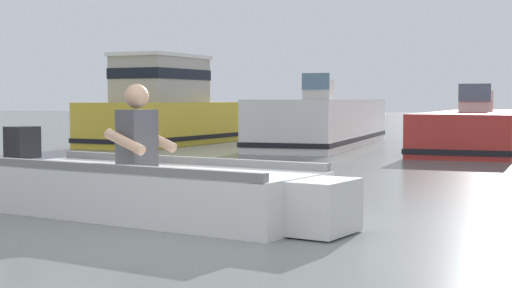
{
  "coord_description": "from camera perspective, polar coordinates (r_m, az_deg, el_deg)",
  "views": [
    {
      "loc": [
        1.86,
        -5.2,
        1.05
      ],
      "look_at": [
        -0.43,
        3.2,
        0.55
      ],
      "focal_mm": 54.46,
      "sensor_mm": 36.0,
      "label": 1
    }
  ],
  "objects": [
    {
      "name": "moored_boat_red",
      "position": [
        17.08,
        16.01,
        0.89
      ],
      "size": [
        2.67,
        6.99,
        1.37
      ],
      "color": "#B72D28",
      "rests_on": "ground"
    },
    {
      "name": "rowboat_with_person",
      "position": [
        6.96,
        -7.33,
        -3.34
      ],
      "size": [
        3.67,
        1.94,
        1.19
      ],
      "color": "white",
      "rests_on": "ground"
    },
    {
      "name": "ground_plane",
      "position": [
        5.62,
        -4.38,
        -7.48
      ],
      "size": [
        120.0,
        120.0,
        0.0
      ],
      "primitive_type": "plane",
      "color": "slate"
    },
    {
      "name": "moored_boat_white",
      "position": [
        17.77,
        4.97,
        1.5
      ],
      "size": [
        2.14,
        6.79,
        1.63
      ],
      "color": "white",
      "rests_on": "ground"
    },
    {
      "name": "moored_boat_yellow",
      "position": [
        18.5,
        -6.41,
        2.44
      ],
      "size": [
        2.81,
        5.61,
        2.1
      ],
      "color": "gold",
      "rests_on": "ground"
    }
  ]
}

